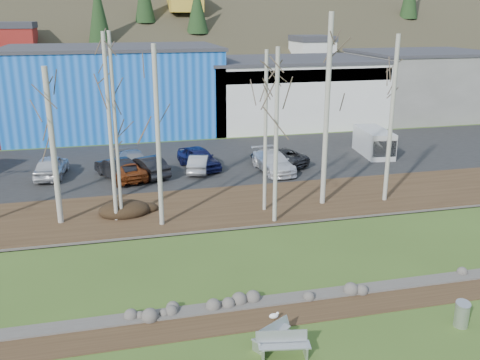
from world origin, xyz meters
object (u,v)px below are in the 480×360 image
object	(u,v)px
litter_bin	(462,315)
car_5	(199,163)
van_white	(375,143)
car_7	(273,162)
car_1	(116,168)
car_2	(125,170)
car_0	(51,166)
bench_damaged	(272,335)
car_4	(199,158)
bench_intact	(283,345)
seagull	(274,316)
car_3	(134,161)
car_6	(278,157)
car_8	(147,166)

from	to	relation	value
litter_bin	car_5	bearing A→B (deg)	105.58
car_5	van_white	bearing A→B (deg)	-158.67
car_5	car_7	xyz separation A→B (m)	(5.29, -1.32, 0.09)
car_1	car_2	bearing A→B (deg)	124.71
car_0	car_1	size ratio (longest dim) A/B	1.04
bench_damaged	car_4	distance (m)	22.66
bench_intact	seagull	size ratio (longest dim) A/B	4.17
litter_bin	car_5	distance (m)	23.22
bench_damaged	car_3	xyz separation A→B (m)	(-3.56, 23.24, 0.45)
car_1	car_5	world-z (taller)	car_1
seagull	bench_damaged	bearing A→B (deg)	-111.11
car_6	car_3	bearing A→B (deg)	-35.32
car_0	car_1	distance (m)	4.70
car_6	bench_intact	bearing A→B (deg)	44.01
car_2	car_4	world-z (taller)	car_4
seagull	bench_intact	bearing A→B (deg)	-100.06
litter_bin	car_8	xyz separation A→B (m)	(-10.09, 22.16, 0.41)
litter_bin	bench_intact	bearing A→B (deg)	-178.78
car_5	car_7	size ratio (longest dim) A/B	0.78
car_4	litter_bin	bearing A→B (deg)	-92.15
car_5	litter_bin	bearing A→B (deg)	121.92
car_0	car_4	distance (m)	10.61
car_6	car_4	bearing A→B (deg)	-34.63
litter_bin	car_8	size ratio (longest dim) A/B	0.21
car_0	car_1	world-z (taller)	car_0
bench_intact	litter_bin	size ratio (longest dim) A/B	2.01
car_2	bench_intact	bearing A→B (deg)	88.50
seagull	van_white	bearing A→B (deg)	53.83
bench_intact	car_0	xyz separation A→B (m)	(-9.61, 23.66, 0.48)
car_2	car_4	size ratio (longest dim) A/B	1.03
car_3	car_8	size ratio (longest dim) A/B	1.05
car_0	car_6	xyz separation A→B (m)	(16.68, -0.90, -0.11)
car_5	car_2	bearing A→B (deg)	22.52
seagull	car_5	size ratio (longest dim) A/B	0.11
car_7	car_8	size ratio (longest dim) A/B	1.14
seagull	car_2	size ratio (longest dim) A/B	0.09
seagull	car_5	bearing A→B (deg)	87.74
car_8	van_white	world-z (taller)	van_white
car_2	car_3	distance (m)	2.21
bench_damaged	car_1	distance (m)	22.11
car_7	car_4	bearing A→B (deg)	152.94
bench_damaged	car_2	distance (m)	21.61
litter_bin	seagull	xyz separation A→B (m)	(-6.76, 2.10, -0.29)
car_5	van_white	world-z (taller)	van_white
bench_intact	car_2	distance (m)	22.40
car_4	car_8	xyz separation A→B (m)	(-3.96, -1.07, -0.06)
litter_bin	van_white	size ratio (longest dim) A/B	0.19
car_2	car_4	distance (m)	5.70
car_0	bench_intact	bearing A→B (deg)	118.88
van_white	car_2	bearing A→B (deg)	-167.87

